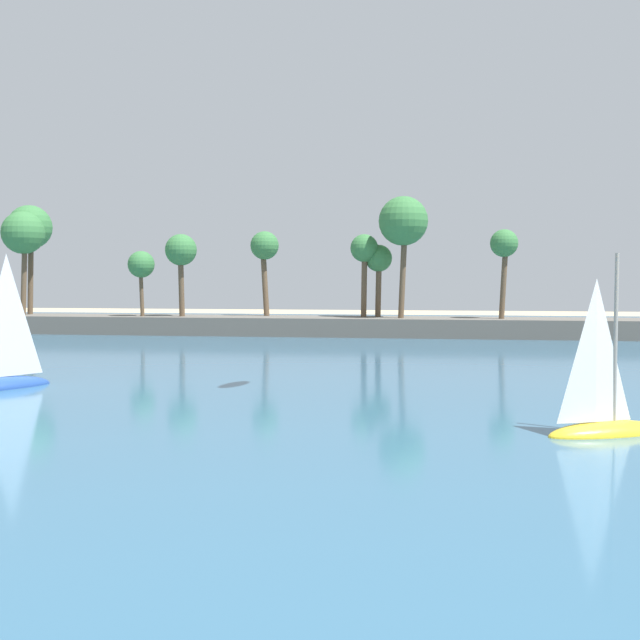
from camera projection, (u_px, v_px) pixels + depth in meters
name	position (u px, v px, depth m)	size (l,w,h in m)	color
sea	(391.00, 348.00, 61.80)	(220.00, 104.79, 0.06)	#33607F
palm_headland	(396.00, 293.00, 73.79)	(108.78, 6.41, 13.43)	#605B54
sailboat_near_shore	(606.00, 417.00, 28.37)	(5.01, 3.32, 7.02)	yellow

